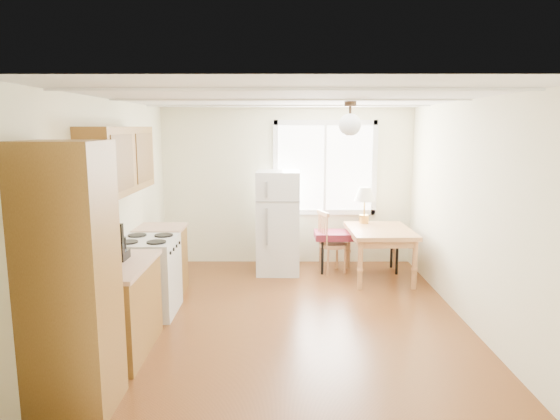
{
  "coord_description": "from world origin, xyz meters",
  "views": [
    {
      "loc": [
        -0.1,
        -5.48,
        2.2
      ],
      "look_at": [
        -0.11,
        0.79,
        1.15
      ],
      "focal_mm": 32.0,
      "sensor_mm": 36.0,
      "label": 1
    }
  ],
  "objects_px": {
    "refrigerator": "(278,222)",
    "chair": "(328,238)",
    "dining_table": "(380,236)",
    "bench": "(358,236)"
  },
  "relations": [
    {
      "from": "refrigerator",
      "to": "chair",
      "type": "bearing_deg",
      "value": -1.4
    },
    {
      "from": "dining_table",
      "to": "chair",
      "type": "bearing_deg",
      "value": 158.19
    },
    {
      "from": "dining_table",
      "to": "chair",
      "type": "height_order",
      "value": "chair"
    },
    {
      "from": "refrigerator",
      "to": "bench",
      "type": "relative_size",
      "value": 1.16
    },
    {
      "from": "bench",
      "to": "dining_table",
      "type": "bearing_deg",
      "value": -55.72
    },
    {
      "from": "refrigerator",
      "to": "dining_table",
      "type": "distance_m",
      "value": 1.52
    },
    {
      "from": "dining_table",
      "to": "chair",
      "type": "xyz_separation_m",
      "value": [
        -0.73,
        0.27,
        -0.1
      ]
    },
    {
      "from": "refrigerator",
      "to": "dining_table",
      "type": "relative_size",
      "value": 1.29
    },
    {
      "from": "refrigerator",
      "to": "dining_table",
      "type": "height_order",
      "value": "refrigerator"
    },
    {
      "from": "refrigerator",
      "to": "chair",
      "type": "height_order",
      "value": "refrigerator"
    }
  ]
}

